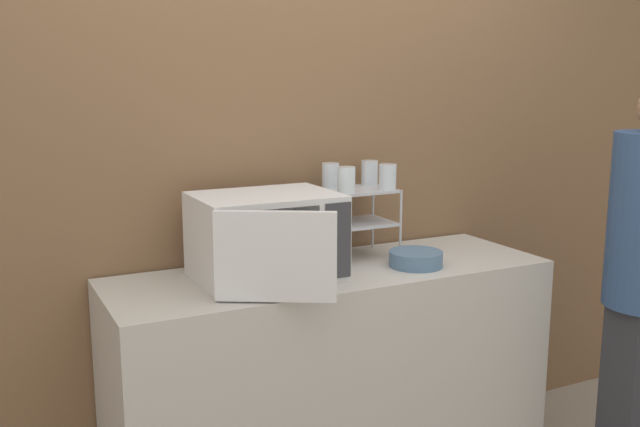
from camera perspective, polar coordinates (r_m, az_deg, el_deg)
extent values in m
cube|color=brown|center=(2.96, -1.98, 3.98)|extent=(8.00, 0.06, 2.60)
cube|color=#B7B2A8|center=(2.90, 0.92, -13.38)|extent=(1.72, 0.57, 0.93)
cube|color=silver|center=(2.62, -4.37, -1.79)|extent=(0.51, 0.38, 0.31)
cube|color=#B7B2A8|center=(2.43, -3.94, -2.77)|extent=(0.37, 0.01, 0.27)
cube|color=#333338|center=(2.53, 1.46, -2.19)|extent=(0.10, 0.01, 0.27)
cube|color=silver|center=(2.31, -3.58, -3.46)|extent=(0.36, 0.22, 0.30)
cylinder|color=#B2B2B7|center=(2.75, 1.77, -1.42)|extent=(0.01, 0.01, 0.28)
cylinder|color=#B2B2B7|center=(2.89, 6.47, -0.90)|extent=(0.01, 0.01, 0.28)
cylinder|color=#B2B2B7|center=(2.94, -0.25, -0.61)|extent=(0.01, 0.01, 0.28)
cylinder|color=#B2B2B7|center=(3.07, 4.25, -0.16)|extent=(0.01, 0.01, 0.28)
cube|color=#B2B2B7|center=(2.91, 3.08, -0.76)|extent=(0.27, 0.22, 0.01)
cube|color=#B2B2B7|center=(2.89, 3.11, 1.89)|extent=(0.27, 0.22, 0.01)
cylinder|color=silver|center=(2.77, 2.12, 2.71)|extent=(0.07, 0.07, 0.10)
cylinder|color=silver|center=(2.98, 3.99, 3.28)|extent=(0.07, 0.07, 0.10)
cylinder|color=silver|center=(2.87, 5.43, 2.95)|extent=(0.07, 0.07, 0.10)
cylinder|color=silver|center=(2.89, 0.84, 3.06)|extent=(0.07, 0.07, 0.10)
cylinder|color=slate|center=(2.82, 7.66, -4.12)|extent=(0.12, 0.12, 0.01)
cylinder|color=slate|center=(2.81, 7.68, -3.61)|extent=(0.21, 0.21, 0.06)
cube|color=#2D2D33|center=(3.26, 24.04, -13.12)|extent=(0.27, 0.17, 0.76)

